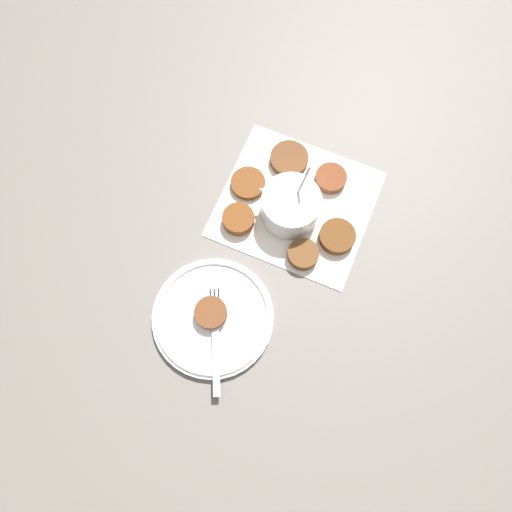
# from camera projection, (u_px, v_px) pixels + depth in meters

# --- Properties ---
(ground_plane) EXTENTS (4.00, 4.00, 0.00)m
(ground_plane) POSITION_uv_depth(u_px,v_px,m) (297.00, 216.00, 0.94)
(ground_plane) COLOR #605B56
(napkin) EXTENTS (0.28, 0.26, 0.00)m
(napkin) POSITION_uv_depth(u_px,v_px,m) (296.00, 204.00, 0.94)
(napkin) COLOR silver
(napkin) RESTS_ON ground_plane
(sauce_bowl) EXTENTS (0.12, 0.11, 0.13)m
(sauce_bowl) POSITION_uv_depth(u_px,v_px,m) (290.00, 206.00, 0.91)
(sauce_bowl) COLOR silver
(sauce_bowl) RESTS_ON napkin
(fritter_0) EXTENTS (0.07, 0.07, 0.01)m
(fritter_0) POSITION_uv_depth(u_px,v_px,m) (289.00, 159.00, 0.96)
(fritter_0) COLOR brown
(fritter_0) RESTS_ON napkin
(fritter_1) EXTENTS (0.07, 0.07, 0.02)m
(fritter_1) POSITION_uv_depth(u_px,v_px,m) (337.00, 236.00, 0.91)
(fritter_1) COLOR #5A3519
(fritter_1) RESTS_ON napkin
(fritter_2) EXTENTS (0.07, 0.07, 0.01)m
(fritter_2) POSITION_uv_depth(u_px,v_px,m) (248.00, 183.00, 0.95)
(fritter_2) COLOR brown
(fritter_2) RESTS_ON napkin
(fritter_3) EXTENTS (0.06, 0.06, 0.02)m
(fritter_3) POSITION_uv_depth(u_px,v_px,m) (331.00, 178.00, 0.95)
(fritter_3) COLOR brown
(fritter_3) RESTS_ON napkin
(fritter_4) EXTENTS (0.06, 0.06, 0.02)m
(fritter_4) POSITION_uv_depth(u_px,v_px,m) (238.00, 219.00, 0.92)
(fritter_4) COLOR brown
(fritter_4) RESTS_ON napkin
(fritter_5) EXTENTS (0.06, 0.06, 0.02)m
(fritter_5) POSITION_uv_depth(u_px,v_px,m) (303.00, 254.00, 0.90)
(fritter_5) COLOR brown
(fritter_5) RESTS_ON napkin
(serving_plate) EXTENTS (0.21, 0.21, 0.02)m
(serving_plate) POSITION_uv_depth(u_px,v_px,m) (213.00, 317.00, 0.87)
(serving_plate) COLOR silver
(serving_plate) RESTS_ON ground_plane
(fritter_on_plate) EXTENTS (0.06, 0.06, 0.01)m
(fritter_on_plate) POSITION_uv_depth(u_px,v_px,m) (211.00, 313.00, 0.86)
(fritter_on_plate) COLOR brown
(fritter_on_plate) RESTS_ON serving_plate
(fork) EXTENTS (0.10, 0.18, 0.00)m
(fork) POSITION_uv_depth(u_px,v_px,m) (215.00, 327.00, 0.86)
(fork) COLOR silver
(fork) RESTS_ON serving_plate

